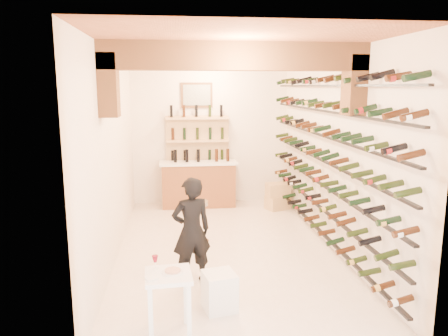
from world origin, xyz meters
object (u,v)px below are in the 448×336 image
Objects in this scene: wine_rack at (319,154)px; white_stool at (219,291)px; back_counter at (199,183)px; chrome_barstool at (198,219)px; crate_lower at (278,202)px; tasting_table at (168,285)px; person at (191,231)px.

wine_rack is 2.99m from white_stool.
back_counter is (-1.83, 2.65, -1.02)m from wine_rack.
chrome_barstool is at bearing -93.59° from back_counter.
back_counter is 2.32× the size of chrome_barstool.
crate_lower is (1.70, -0.45, -0.39)m from back_counter.
white_stool is (0.59, 0.47, -0.35)m from tasting_table.
back_counter reaches higher than chrome_barstool.
person is (0.30, 1.23, 0.16)m from tasting_table.
back_counter reaches higher than tasting_table.
tasting_table is at bearing -96.84° from back_counter.
white_stool is 0.63× the size of chrome_barstool.
white_stool is 4.49m from crate_lower.
chrome_barstool is at bearing 93.24° from white_stool.
person is 3.02× the size of crate_lower.
back_counter is at bearing 124.66° from wine_rack.
crate_lower is (1.72, 4.15, -0.08)m from white_stool.
white_stool is at bearing -90.19° from back_counter.
back_counter is at bearing 165.23° from crate_lower.
chrome_barstool is at bearing -134.73° from crate_lower.
tasting_table is at bearing -99.53° from chrome_barstool.
back_counter is 2.32m from chrome_barstool.
tasting_table is 5.18m from crate_lower.
wine_rack reaches higher than tasting_table.
tasting_table is at bearing -141.52° from white_stool.
back_counter is at bearing -109.77° from person.
tasting_table reaches higher than chrome_barstool.
crate_lower is at bearing -14.77° from back_counter.
wine_rack is at bearing -55.34° from back_counter.
wine_rack is 2.30m from chrome_barstool.
tasting_table is 0.83m from white_stool.
wine_rack is at bearing -166.11° from person.
chrome_barstool reaches higher than white_stool.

